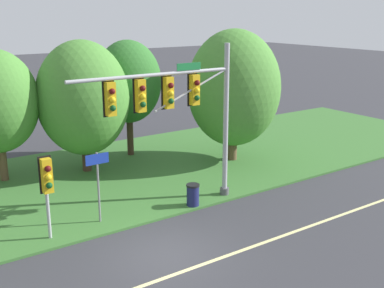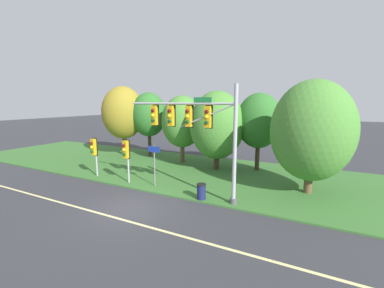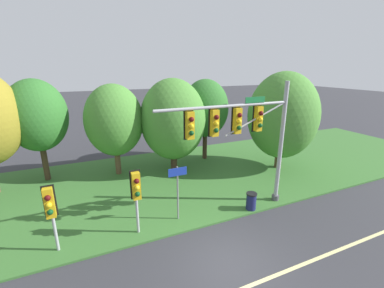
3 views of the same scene
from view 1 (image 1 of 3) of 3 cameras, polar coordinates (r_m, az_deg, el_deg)
name	(u,v)px [view 1 (image 1 of 3)]	position (r m, az deg, el deg)	size (l,w,h in m)	color
ground_plane	(166,255)	(16.68, -3.07, -13.02)	(160.00, 160.00, 0.00)	#333338
lane_stripe	(186,270)	(15.80, -0.72, -14.75)	(36.00, 0.16, 0.01)	beige
grass_verge	(75,184)	(23.51, -13.70, -4.60)	(48.00, 11.50, 0.10)	#386B2D
traffic_signal_mast	(179,104)	(18.96, -1.56, 4.78)	(7.11, 0.49, 6.59)	#9EA0A5
pedestrian_signal_near_kerb	(47,181)	(17.32, -16.81, -4.17)	(0.46, 0.55, 3.08)	#9EA0A5
route_sign_post	(98,177)	(18.49, -11.09, -3.83)	(0.92, 0.08, 2.78)	slate
tree_mid_verge	(83,98)	(24.23, -12.80, 5.30)	(4.52, 4.52, 6.55)	#423021
tree_tall_centre	(128,82)	(26.58, -7.56, 7.29)	(3.60, 3.60, 6.37)	#423021
tree_right_far	(234,88)	(25.57, 4.98, 6.59)	(4.92, 4.92, 6.99)	brown
trash_bin	(193,195)	(20.11, 0.10, -6.03)	(0.56, 0.56, 0.93)	#191E4C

